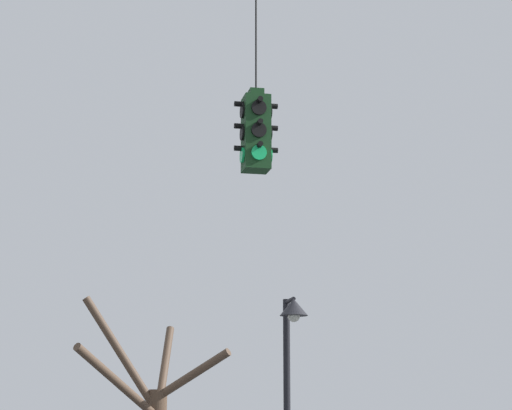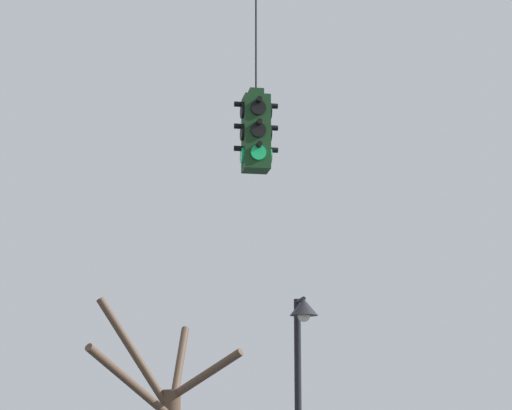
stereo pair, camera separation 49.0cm
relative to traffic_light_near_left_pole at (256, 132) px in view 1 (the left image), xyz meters
name	(u,v)px [view 1 (the left image)]	position (x,y,z in m)	size (l,w,h in m)	color
traffic_light_near_left_pole	(256,132)	(0.00, 0.00, 0.00)	(0.58, 0.58, 2.61)	#143819
street_lamp	(291,357)	(1.54, 4.38, -2.65)	(0.48, 0.83, 4.21)	black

